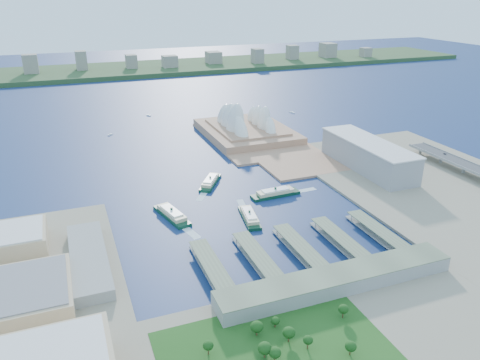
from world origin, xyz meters
name	(u,v)px	position (x,y,z in m)	size (l,w,h in m)	color
ground	(253,220)	(0.00, 0.00, 0.00)	(3000.00, 3000.00, 0.00)	#0E1B45
south_land	(379,358)	(0.00, -210.00, 1.50)	(720.00, 180.00, 3.00)	gray
east_land	(470,203)	(240.00, -50.00, 1.50)	(240.00, 500.00, 3.00)	gray
peninsula	(253,138)	(107.50, 260.00, 1.50)	(135.00, 220.00, 3.00)	#A8795C
far_shore	(120,70)	(0.00, 980.00, 6.00)	(2200.00, 260.00, 12.00)	#2D4926
opera_house	(247,116)	(105.00, 280.00, 32.00)	(134.00, 180.00, 58.00)	white
toaster_building	(368,155)	(195.00, 80.00, 20.50)	(45.00, 155.00, 35.00)	gray
ferry_wharves	(300,249)	(14.00, -75.00, 4.65)	(184.00, 90.00, 9.30)	#59654D
terminal_building	(337,281)	(15.00, -135.00, 9.00)	(200.00, 28.00, 12.00)	gray
park	(282,350)	(-60.00, -190.00, 11.00)	(150.00, 110.00, 16.00)	#194714
far_skyline	(120,59)	(0.00, 960.00, 39.50)	(1900.00, 140.00, 55.00)	gray
ferry_a	(172,212)	(-76.86, 37.43, 5.62)	(15.14, 59.47, 11.24)	#0C331F
ferry_b	(210,180)	(-11.84, 108.54, 5.22)	(14.05, 55.18, 10.43)	#0C331F
ferry_c	(249,215)	(-2.85, 3.99, 5.07)	(13.65, 53.63, 10.14)	#0C331F
ferry_d	(275,191)	(47.22, 47.55, 5.49)	(14.78, 58.08, 10.98)	#0C331F
boat_b	(110,134)	(-101.54, 362.63, 1.21)	(3.14, 8.98, 2.42)	white
boat_c	(292,112)	(242.10, 386.69, 1.43)	(3.71, 12.71, 2.86)	white
boat_e	(149,115)	(-19.28, 463.92, 1.32)	(3.43, 10.79, 2.65)	white
car_c	(445,154)	(304.00, 59.16, 15.56)	(1.98, 4.86, 1.41)	slate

